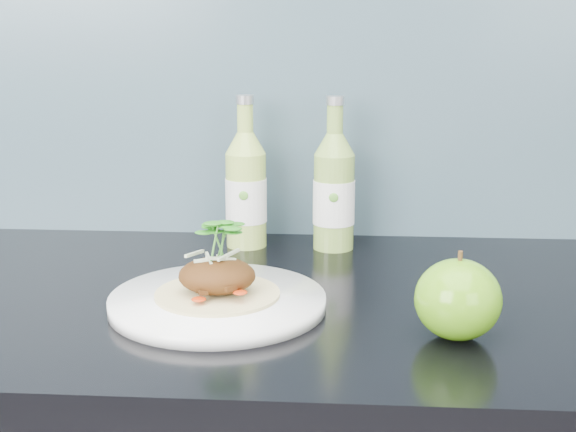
{
  "coord_description": "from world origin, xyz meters",
  "views": [
    {
      "loc": [
        0.06,
        0.74,
        1.24
      ],
      "look_at": [
        -0.01,
        1.69,
        1.0
      ],
      "focal_mm": 50.0,
      "sensor_mm": 36.0,
      "label": 1
    }
  ],
  "objects_px": {
    "dinner_plate": "(218,302)",
    "cider_bottle_right": "(334,192)",
    "green_apple": "(458,299)",
    "cider_bottle_left": "(246,190)"
  },
  "relations": [
    {
      "from": "cider_bottle_left",
      "to": "cider_bottle_right",
      "type": "xyz_separation_m",
      "value": [
        0.13,
        -0.0,
        0.0
      ]
    },
    {
      "from": "dinner_plate",
      "to": "cider_bottle_right",
      "type": "distance_m",
      "value": 0.31
    },
    {
      "from": "dinner_plate",
      "to": "cider_bottle_left",
      "type": "distance_m",
      "value": 0.28
    },
    {
      "from": "dinner_plate",
      "to": "green_apple",
      "type": "bearing_deg",
      "value": -14.99
    },
    {
      "from": "dinner_plate",
      "to": "green_apple",
      "type": "xyz_separation_m",
      "value": [
        0.27,
        -0.07,
        0.04
      ]
    },
    {
      "from": "green_apple",
      "to": "cider_bottle_right",
      "type": "relative_size",
      "value": 0.43
    },
    {
      "from": "green_apple",
      "to": "cider_bottle_right",
      "type": "height_order",
      "value": "cider_bottle_right"
    },
    {
      "from": "cider_bottle_left",
      "to": "cider_bottle_right",
      "type": "relative_size",
      "value": 1.0
    },
    {
      "from": "cider_bottle_left",
      "to": "cider_bottle_right",
      "type": "height_order",
      "value": "same"
    },
    {
      "from": "dinner_plate",
      "to": "cider_bottle_right",
      "type": "relative_size",
      "value": 1.43
    }
  ]
}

